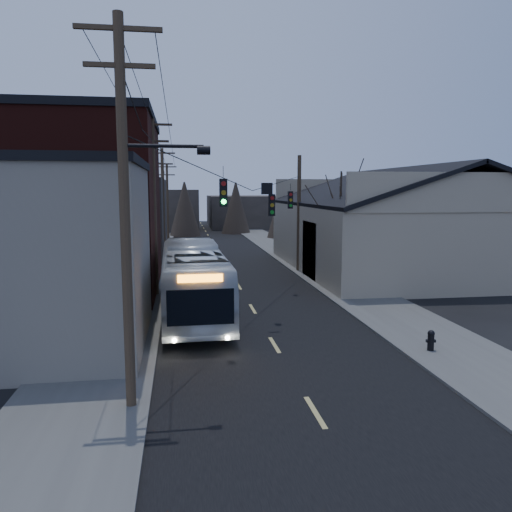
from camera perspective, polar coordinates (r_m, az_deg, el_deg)
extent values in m
plane|color=black|center=(12.70, 9.32, -21.04)|extent=(160.00, 160.00, 0.00)
cube|color=black|center=(41.18, -3.56, -0.84)|extent=(9.00, 110.00, 0.02)
cube|color=#474744|center=(41.12, -12.62, -0.95)|extent=(4.00, 110.00, 0.12)
cube|color=#474744|center=(42.23, 5.26, -0.57)|extent=(4.00, 110.00, 0.12)
cube|color=#6B6359|center=(20.48, -23.97, -0.24)|extent=(8.00, 8.00, 7.00)
cube|color=#330F0B|center=(31.27, -20.60, 5.19)|extent=(10.00, 12.00, 10.00)
cube|color=#322C28|center=(47.03, -15.90, 4.22)|extent=(9.00, 14.00, 7.00)
cube|color=gray|center=(39.39, 16.29, 2.13)|extent=(16.00, 20.00, 5.00)
cube|color=black|center=(37.72, 10.93, 7.85)|extent=(8.16, 20.60, 2.86)
cube|color=black|center=(41.08, 21.60, 7.43)|extent=(8.16, 20.60, 2.86)
cube|color=#322C28|center=(75.68, -10.49, 5.19)|extent=(10.00, 12.00, 6.00)
cube|color=#322C28|center=(81.34, -1.14, 5.13)|extent=(12.00, 14.00, 5.00)
cone|color=black|center=(32.28, 9.58, 3.14)|extent=(0.40, 0.40, 7.20)
cylinder|color=#382B1E|center=(13.68, -14.74, 3.94)|extent=(0.28, 0.28, 10.50)
cube|color=#382B1E|center=(14.23, -15.46, 23.81)|extent=(2.20, 0.12, 0.12)
cylinder|color=#382B1E|center=(28.63, -11.56, 5.34)|extent=(0.28, 0.28, 10.00)
cube|color=#382B1E|center=(28.83, -11.81, 14.51)|extent=(2.20, 0.12, 0.12)
cylinder|color=#382B1E|center=(43.62, -10.56, 5.78)|extent=(0.28, 0.28, 9.50)
cube|color=#382B1E|center=(43.70, -10.70, 11.49)|extent=(2.20, 0.12, 0.12)
cylinder|color=#382B1E|center=(58.61, -10.07, 5.99)|extent=(0.28, 0.28, 9.00)
cube|color=#382B1E|center=(58.65, -10.16, 10.00)|extent=(2.20, 0.12, 0.12)
cylinder|color=#382B1E|center=(36.63, 4.92, 4.76)|extent=(0.28, 0.28, 8.50)
cube|color=black|center=(18.14, -3.75, 7.24)|extent=(0.28, 0.20, 1.00)
cube|color=black|center=(22.96, 1.81, 5.84)|extent=(0.28, 0.20, 1.00)
cube|color=black|center=(29.28, 3.94, 6.41)|extent=(0.28, 0.20, 1.00)
imported|color=silver|center=(24.49, -7.20, -2.69)|extent=(3.11, 12.31, 3.41)
imported|color=#93959A|center=(44.25, -8.70, 0.56)|extent=(1.97, 4.29, 1.36)
cylinder|color=black|center=(19.91, 19.35, -9.28)|extent=(0.24, 0.24, 0.61)
sphere|color=black|center=(19.82, 19.39, -8.36)|extent=(0.26, 0.26, 0.26)
cylinder|color=black|center=(19.90, 19.35, -9.14)|extent=(0.37, 0.19, 0.12)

